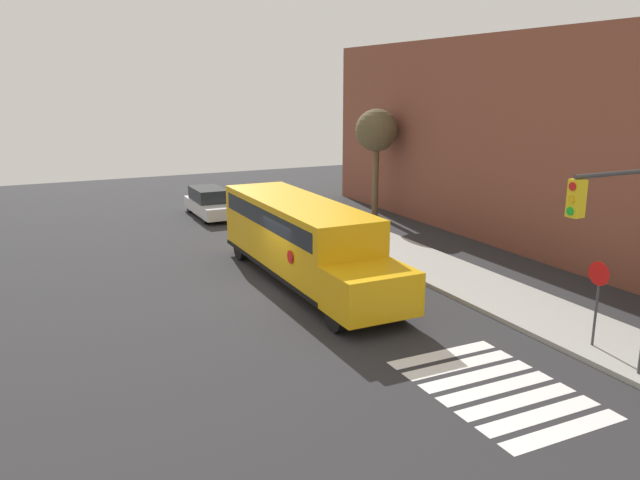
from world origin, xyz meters
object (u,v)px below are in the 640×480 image
Objects in this scene: parked_car at (210,203)px; tree_near_sidewalk at (376,132)px; school_bus at (301,236)px; stop_sign at (597,293)px; traffic_light at (630,242)px.

tree_near_sidewalk is (3.63, 8.25, 3.77)m from parked_car.
school_bus reaches higher than stop_sign.
traffic_light is 20.49m from tree_near_sidewalk.
stop_sign is (21.70, 4.33, 0.89)m from parked_car.
traffic_light is (23.43, 3.07, 2.82)m from parked_car.
parked_car is 23.80m from traffic_light.
school_bus is 2.00× the size of traffic_light.
school_bus is 11.44m from traffic_light.
school_bus is 1.88× the size of tree_near_sidewalk.
tree_near_sidewalk is (-9.00, 8.46, 2.84)m from school_bus.
school_bus reaches higher than parked_car.
stop_sign is at bearing 11.30° from parked_car.
tree_near_sidewalk is (-19.80, 5.18, 0.95)m from traffic_light.
traffic_light is at bearing -36.06° from stop_sign.
tree_near_sidewalk reaches higher than parked_car.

